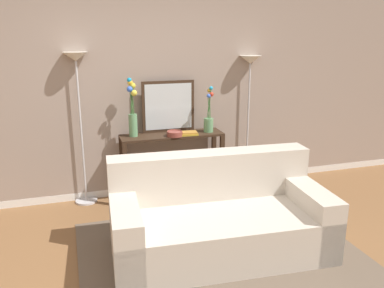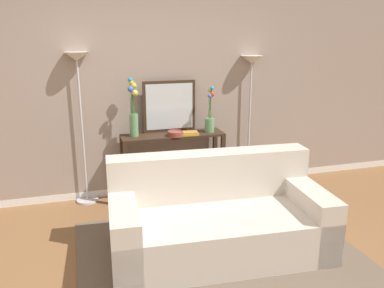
{
  "view_description": "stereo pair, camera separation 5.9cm",
  "coord_description": "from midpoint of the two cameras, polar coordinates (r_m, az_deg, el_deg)",
  "views": [
    {
      "loc": [
        -0.83,
        -2.73,
        2.02
      ],
      "look_at": [
        0.36,
        1.12,
        0.87
      ],
      "focal_mm": 37.76,
      "sensor_mm": 36.0,
      "label": 1
    },
    {
      "loc": [
        -0.78,
        -2.75,
        2.02
      ],
      "look_at": [
        0.36,
        1.12,
        0.87
      ],
      "focal_mm": 37.76,
      "sensor_mm": 36.0,
      "label": 2
    }
  ],
  "objects": [
    {
      "name": "fruit_bowl",
      "position": [
        4.77,
        -2.02,
        1.5
      ],
      "size": [
        0.19,
        0.19,
        0.06
      ],
      "color": "brown",
      "rests_on": "console_table"
    },
    {
      "name": "area_rug",
      "position": [
        3.85,
        4.74,
        -15.69
      ],
      "size": [
        2.56,
        2.13,
        0.01
      ],
      "color": "brown",
      "rests_on": "ground"
    },
    {
      "name": "back_wall",
      "position": [
        4.98,
        -7.03,
        8.38
      ],
      "size": [
        12.0,
        0.15,
        2.77
      ],
      "color": "white",
      "rests_on": "ground"
    },
    {
      "name": "book_stack",
      "position": [
        4.83,
        0.06,
        1.52
      ],
      "size": [
        0.21,
        0.17,
        0.04
      ],
      "color": "gold",
      "rests_on": "console_table"
    },
    {
      "name": "floor_lamp_left",
      "position": [
        4.77,
        -15.35,
        7.86
      ],
      "size": [
        0.28,
        0.28,
        1.78
      ],
      "color": "silver",
      "rests_on": "ground"
    },
    {
      "name": "ground_plane",
      "position": [
        3.5,
        -0.03,
        -19.52
      ],
      "size": [
        16.0,
        16.0,
        0.02
      ],
      "primitive_type": "cube",
      "color": "brown"
    },
    {
      "name": "book_row_under_console",
      "position": [
        5.05,
        -5.31,
        -7.07
      ],
      "size": [
        0.49,
        0.17,
        0.13
      ],
      "color": "#6B3360",
      "rests_on": "ground"
    },
    {
      "name": "couch",
      "position": [
        3.84,
        4.01,
        -10.63
      ],
      "size": [
        2.03,
        1.1,
        0.88
      ],
      "color": "beige",
      "rests_on": "ground"
    },
    {
      "name": "wall_mirror",
      "position": [
        4.93,
        -2.86,
        5.32
      ],
      "size": [
        0.65,
        0.02,
        0.62
      ],
      "color": "#382619",
      "rests_on": "console_table"
    },
    {
      "name": "vase_tall_flowers",
      "position": [
        4.75,
        -7.92,
        4.47
      ],
      "size": [
        0.12,
        0.13,
        0.68
      ],
      "color": "#669E6B",
      "rests_on": "console_table"
    },
    {
      "name": "vase_short_flowers",
      "position": [
        4.94,
        2.86,
        3.49
      ],
      "size": [
        0.12,
        0.12,
        0.56
      ],
      "color": "#669E6B",
      "rests_on": "console_table"
    },
    {
      "name": "console_table",
      "position": [
        4.94,
        -2.36,
        -1.45
      ],
      "size": [
        1.24,
        0.34,
        0.81
      ],
      "color": "#382619",
      "rests_on": "ground"
    },
    {
      "name": "floor_lamp_right",
      "position": [
        5.26,
        8.62,
        8.29
      ],
      "size": [
        0.28,
        0.28,
        1.71
      ],
      "color": "silver",
      "rests_on": "ground"
    }
  ]
}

